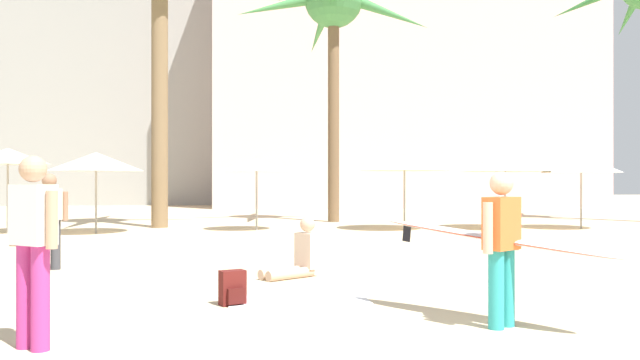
{
  "coord_description": "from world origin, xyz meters",
  "views": [
    {
      "loc": [
        -1.07,
        -5.03,
        1.51
      ],
      "look_at": [
        0.12,
        7.74,
        1.53
      ],
      "focal_mm": 35.55,
      "sensor_mm": 36.0,
      "label": 1
    }
  ],
  "objects_px": {
    "palm_tree_far_left": "(333,12)",
    "cafe_umbrella_7": "(505,164)",
    "cafe_umbrella_2": "(581,164)",
    "cafe_umbrella_4": "(96,162)",
    "person_mid_center": "(49,217)",
    "backpack": "(233,288)",
    "cafe_umbrella_3": "(257,165)",
    "person_mid_left": "(299,256)",
    "person_far_right": "(497,240)",
    "person_mid_right": "(33,243)",
    "cafe_umbrella_0": "(404,163)",
    "cafe_umbrella_1": "(8,156)",
    "beach_towel": "(299,300)"
  },
  "relations": [
    {
      "from": "cafe_umbrella_3",
      "to": "person_far_right",
      "type": "bearing_deg",
      "value": -78.64
    },
    {
      "from": "cafe_umbrella_3",
      "to": "cafe_umbrella_4",
      "type": "distance_m",
      "value": 4.64
    },
    {
      "from": "palm_tree_far_left",
      "to": "cafe_umbrella_7",
      "type": "xyz_separation_m",
      "value": [
        5.01,
        -3.88,
        -5.68
      ]
    },
    {
      "from": "cafe_umbrella_7",
      "to": "person_far_right",
      "type": "distance_m",
      "value": 13.83
    },
    {
      "from": "person_far_right",
      "to": "person_mid_right",
      "type": "relative_size",
      "value": 1.27
    },
    {
      "from": "cafe_umbrella_2",
      "to": "cafe_umbrella_4",
      "type": "distance_m",
      "value": 14.76
    },
    {
      "from": "palm_tree_far_left",
      "to": "cafe_umbrella_1",
      "type": "height_order",
      "value": "palm_tree_far_left"
    },
    {
      "from": "beach_towel",
      "to": "backpack",
      "type": "relative_size",
      "value": 4.16
    },
    {
      "from": "cafe_umbrella_0",
      "to": "cafe_umbrella_7",
      "type": "distance_m",
      "value": 3.2
    },
    {
      "from": "person_mid_center",
      "to": "cafe_umbrella_3",
      "type": "bearing_deg",
      "value": 134.82
    },
    {
      "from": "person_mid_right",
      "to": "cafe_umbrella_3",
      "type": "bearing_deg",
      "value": 26.28
    },
    {
      "from": "beach_towel",
      "to": "person_mid_right",
      "type": "bearing_deg",
      "value": -140.47
    },
    {
      "from": "person_far_right",
      "to": "cafe_umbrella_2",
      "type": "bearing_deg",
      "value": 111.91
    },
    {
      "from": "cafe_umbrella_0",
      "to": "palm_tree_far_left",
      "type": "bearing_deg",
      "value": 115.18
    },
    {
      "from": "cafe_umbrella_1",
      "to": "cafe_umbrella_2",
      "type": "distance_m",
      "value": 17.27
    },
    {
      "from": "cafe_umbrella_4",
      "to": "beach_towel",
      "type": "height_order",
      "value": "cafe_umbrella_4"
    },
    {
      "from": "person_far_right",
      "to": "beach_towel",
      "type": "bearing_deg",
      "value": -164.26
    },
    {
      "from": "cafe_umbrella_2",
      "to": "backpack",
      "type": "relative_size",
      "value": 5.83
    },
    {
      "from": "beach_towel",
      "to": "cafe_umbrella_3",
      "type": "bearing_deg",
      "value": 93.07
    },
    {
      "from": "palm_tree_far_left",
      "to": "cafe_umbrella_4",
      "type": "xyz_separation_m",
      "value": [
        -7.33,
        -4.45,
        -5.66
      ]
    },
    {
      "from": "cafe_umbrella_4",
      "to": "cafe_umbrella_7",
      "type": "xyz_separation_m",
      "value": [
        12.34,
        0.58,
        -0.02
      ]
    },
    {
      "from": "cafe_umbrella_0",
      "to": "person_mid_right",
      "type": "xyz_separation_m",
      "value": [
        -6.45,
        -13.38,
        -1.1
      ]
    },
    {
      "from": "cafe_umbrella_2",
      "to": "person_far_right",
      "type": "relative_size",
      "value": 1.12
    },
    {
      "from": "cafe_umbrella_0",
      "to": "cafe_umbrella_3",
      "type": "bearing_deg",
      "value": 178.28
    },
    {
      "from": "cafe_umbrella_3",
      "to": "palm_tree_far_left",
      "type": "bearing_deg",
      "value": 53.3
    },
    {
      "from": "cafe_umbrella_0",
      "to": "person_far_right",
      "type": "bearing_deg",
      "value": -98.68
    },
    {
      "from": "cafe_umbrella_1",
      "to": "backpack",
      "type": "bearing_deg",
      "value": -58.21
    },
    {
      "from": "backpack",
      "to": "person_mid_center",
      "type": "relative_size",
      "value": 0.26
    },
    {
      "from": "person_far_right",
      "to": "person_mid_center",
      "type": "height_order",
      "value": "person_mid_center"
    },
    {
      "from": "cafe_umbrella_0",
      "to": "beach_towel",
      "type": "relative_size",
      "value": 1.58
    },
    {
      "from": "person_far_right",
      "to": "backpack",
      "type": "bearing_deg",
      "value": -152.13
    },
    {
      "from": "cafe_umbrella_2",
      "to": "cafe_umbrella_7",
      "type": "distance_m",
      "value": 2.42
    },
    {
      "from": "palm_tree_far_left",
      "to": "cafe_umbrella_3",
      "type": "bearing_deg",
      "value": -126.7
    },
    {
      "from": "cafe_umbrella_4",
      "to": "backpack",
      "type": "height_order",
      "value": "cafe_umbrella_4"
    },
    {
      "from": "cafe_umbrella_7",
      "to": "person_far_right",
      "type": "height_order",
      "value": "cafe_umbrella_7"
    },
    {
      "from": "cafe_umbrella_4",
      "to": "person_mid_right",
      "type": "bearing_deg",
      "value": -78.13
    },
    {
      "from": "cafe_umbrella_2",
      "to": "cafe_umbrella_3",
      "type": "height_order",
      "value": "cafe_umbrella_2"
    },
    {
      "from": "cafe_umbrella_3",
      "to": "person_mid_left",
      "type": "xyz_separation_m",
      "value": [
        0.74,
        -9.46,
        -1.67
      ]
    },
    {
      "from": "palm_tree_far_left",
      "to": "cafe_umbrella_1",
      "type": "xyz_separation_m",
      "value": [
        -9.85,
        -4.23,
        -5.51
      ]
    },
    {
      "from": "palm_tree_far_left",
      "to": "cafe_umbrella_7",
      "type": "relative_size",
      "value": 3.37
    },
    {
      "from": "backpack",
      "to": "person_far_right",
      "type": "distance_m",
      "value": 3.17
    },
    {
      "from": "cafe_umbrella_0",
      "to": "person_mid_center",
      "type": "bearing_deg",
      "value": -134.39
    },
    {
      "from": "cafe_umbrella_2",
      "to": "beach_towel",
      "type": "distance_m",
      "value": 14.8
    },
    {
      "from": "cafe_umbrella_0",
      "to": "backpack",
      "type": "relative_size",
      "value": 6.56
    },
    {
      "from": "cafe_umbrella_3",
      "to": "cafe_umbrella_7",
      "type": "distance_m",
      "value": 7.77
    },
    {
      "from": "cafe_umbrella_0",
      "to": "beach_towel",
      "type": "height_order",
      "value": "cafe_umbrella_0"
    },
    {
      "from": "cafe_umbrella_2",
      "to": "cafe_umbrella_7",
      "type": "xyz_separation_m",
      "value": [
        -2.41,
        0.15,
        0.0
      ]
    },
    {
      "from": "cafe_umbrella_4",
      "to": "cafe_umbrella_3",
      "type": "bearing_deg",
      "value": 9.35
    },
    {
      "from": "backpack",
      "to": "person_mid_center",
      "type": "height_order",
      "value": "person_mid_center"
    },
    {
      "from": "cafe_umbrella_4",
      "to": "person_mid_center",
      "type": "distance_m",
      "value": 7.72
    }
  ]
}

